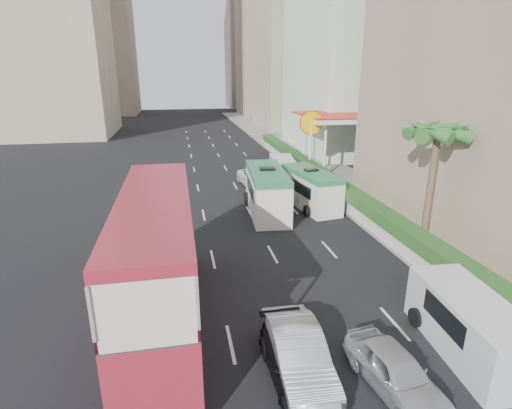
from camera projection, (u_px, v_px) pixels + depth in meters
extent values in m
plane|color=black|center=(309.00, 303.00, 16.81)|extent=(200.00, 200.00, 0.00)
cube|color=#A22231|center=(159.00, 261.00, 14.92)|extent=(2.50, 11.00, 5.06)
imported|color=#BABDC2|center=(297.00, 372.00, 12.93)|extent=(1.71, 4.60, 1.50)
imported|color=#BABDC2|center=(393.00, 388.00, 12.27)|extent=(2.11, 4.06, 1.32)
imported|color=black|center=(296.00, 379.00, 12.63)|extent=(1.84, 4.37, 1.26)
imported|color=silver|center=(257.00, 186.00, 34.27)|extent=(2.97, 5.39, 1.43)
cube|color=silver|center=(267.00, 192.00, 27.36)|extent=(2.84, 7.03, 3.04)
cube|color=silver|center=(310.00, 189.00, 28.71)|extent=(2.91, 6.23, 2.66)
cube|color=silver|center=(470.00, 325.00, 13.64)|extent=(2.47, 5.25, 2.04)
cube|color=silver|center=(283.00, 169.00, 36.19)|extent=(2.61, 5.15, 1.97)
cube|color=#99968C|center=(316.00, 165.00, 41.73)|extent=(6.00, 120.00, 0.18)
cube|color=silver|center=(329.00, 190.00, 30.78)|extent=(0.30, 44.00, 1.00)
cube|color=#2D6626|center=(330.00, 179.00, 30.51)|extent=(1.10, 44.00, 0.70)
cylinder|color=brown|center=(430.00, 191.00, 20.91)|extent=(0.36, 0.36, 6.40)
cube|color=silver|center=(334.00, 143.00, 39.22)|extent=(6.50, 8.00, 5.50)
cube|color=tan|center=(270.00, 14.00, 89.51)|extent=(14.00, 14.00, 44.00)
cube|color=#B5A68F|center=(252.00, 33.00, 110.65)|extent=(14.00, 14.00, 40.00)
cube|color=tan|center=(93.00, 9.00, 89.54)|extent=(16.00, 16.00, 46.00)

